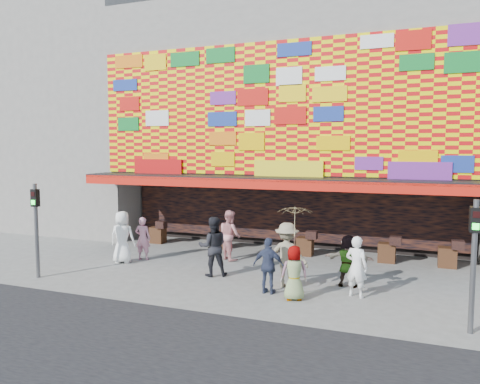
% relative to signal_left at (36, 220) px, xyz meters
% --- Properties ---
extents(ground, '(90.00, 90.00, 0.00)m').
position_rel_signal_left_xyz_m(ground, '(6.20, 1.50, -1.86)').
color(ground, slate).
rests_on(ground, ground).
extents(shop_building, '(15.20, 9.40, 10.00)m').
position_rel_signal_left_xyz_m(shop_building, '(6.20, 9.68, 3.37)').
color(shop_building, gray).
rests_on(shop_building, ground).
extents(neighbor_left, '(11.00, 8.00, 12.00)m').
position_rel_signal_left_xyz_m(neighbor_left, '(-6.80, 9.50, 4.14)').
color(neighbor_left, gray).
rests_on(neighbor_left, ground).
extents(signal_left, '(0.22, 0.20, 3.00)m').
position_rel_signal_left_xyz_m(signal_left, '(0.00, 0.00, 0.00)').
color(signal_left, '#59595B').
rests_on(signal_left, ground).
extents(signal_right, '(0.22, 0.20, 3.00)m').
position_rel_signal_left_xyz_m(signal_right, '(12.40, 0.00, 0.00)').
color(signal_right, '#59595B').
rests_on(signal_right, ground).
extents(ped_a, '(1.01, 0.76, 1.87)m').
position_rel_signal_left_xyz_m(ped_a, '(1.37, 2.60, -0.93)').
color(ped_a, white).
rests_on(ped_a, ground).
extents(ped_b, '(0.64, 0.48, 1.59)m').
position_rel_signal_left_xyz_m(ped_b, '(1.79, 3.25, -1.07)').
color(ped_b, pink).
rests_on(ped_b, ground).
extents(ped_c, '(1.16, 1.08, 1.92)m').
position_rel_signal_left_xyz_m(ped_c, '(5.10, 2.21, -0.90)').
color(ped_c, black).
rests_on(ped_c, ground).
extents(ped_d, '(1.29, 0.80, 1.92)m').
position_rel_signal_left_xyz_m(ped_d, '(7.64, 1.90, -0.90)').
color(ped_d, gray).
rests_on(ped_d, ground).
extents(ped_e, '(0.96, 0.44, 1.60)m').
position_rel_signal_left_xyz_m(ped_e, '(7.34, 1.10, -1.06)').
color(ped_e, '#303955').
rests_on(ped_e, ground).
extents(ped_f, '(1.48, 0.56, 1.56)m').
position_rel_signal_left_xyz_m(ped_f, '(9.33, 2.59, -1.08)').
color(ped_f, gray).
rests_on(ped_f, ground).
extents(ped_g, '(0.86, 0.73, 1.49)m').
position_rel_signal_left_xyz_m(ped_g, '(8.15, 0.81, -1.11)').
color(ped_g, gray).
rests_on(ped_g, ground).
extents(ped_h, '(0.71, 0.57, 1.71)m').
position_rel_signal_left_xyz_m(ped_h, '(9.69, 1.68, -1.01)').
color(ped_h, white).
rests_on(ped_h, ground).
extents(ped_i, '(1.13, 1.11, 1.84)m').
position_rel_signal_left_xyz_m(ped_i, '(4.77, 4.45, -0.94)').
color(ped_i, pink).
rests_on(ped_i, ground).
extents(parasol, '(1.12, 1.14, 1.82)m').
position_rel_signal_left_xyz_m(parasol, '(8.15, 0.81, 0.27)').
color(parasol, '#D0BE83').
rests_on(parasol, ground).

